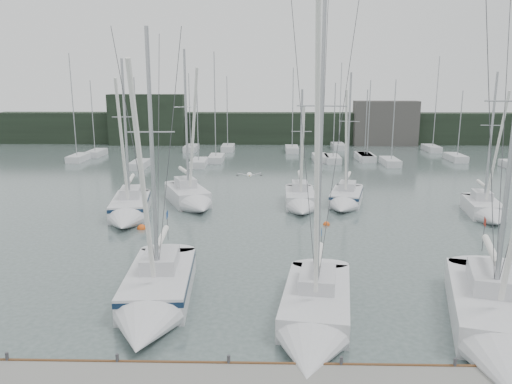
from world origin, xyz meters
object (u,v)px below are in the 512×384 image
(sailboat_near_center, at_px, (314,322))
(buoy_b, at_px, (326,225))
(sailboat_mid_a, at_px, (128,211))
(sailboat_mid_c, at_px, (301,202))
(sailboat_near_right, at_px, (500,332))
(sailboat_mid_d, at_px, (345,200))
(sailboat_mid_b, at_px, (192,199))
(sailboat_near_left, at_px, (154,299))
(sailboat_mid_e, at_px, (487,211))
(buoy_c, at_px, (142,229))

(sailboat_near_center, xyz_separation_m, buoy_b, (2.34, 15.89, -0.52))
(sailboat_mid_a, relative_size, sailboat_mid_c, 1.23)
(sailboat_mid_c, bearing_deg, sailboat_near_right, -72.11)
(sailboat_mid_a, bearing_deg, sailboat_mid_d, 5.21)
(sailboat_mid_b, distance_m, buoy_b, 11.70)
(sailboat_near_left, distance_m, sailboat_mid_a, 16.09)
(sailboat_near_center, relative_size, sailboat_mid_e, 1.36)
(sailboat_mid_d, xyz_separation_m, buoy_b, (-2.13, -5.36, -0.56))
(sailboat_mid_a, bearing_deg, buoy_c, -65.92)
(sailboat_near_right, height_order, sailboat_mid_e, sailboat_near_right)
(sailboat_mid_b, bearing_deg, sailboat_near_center, -91.89)
(sailboat_near_left, bearing_deg, sailboat_mid_a, 105.55)
(sailboat_mid_a, height_order, sailboat_mid_e, sailboat_mid_a)
(sailboat_near_left, xyz_separation_m, buoy_b, (9.39, 14.04, -0.61))
(sailboat_mid_e, xyz_separation_m, buoy_c, (-25.46, -3.28, -0.54))
(sailboat_near_center, xyz_separation_m, sailboat_mid_c, (0.75, 20.48, 0.04))
(sailboat_near_right, height_order, sailboat_mid_b, sailboat_near_right)
(buoy_b, bearing_deg, sailboat_mid_b, 154.41)
(sailboat_mid_d, relative_size, buoy_c, 18.42)
(sailboat_near_center, bearing_deg, sailboat_mid_a, 134.65)
(sailboat_mid_b, bearing_deg, sailboat_mid_a, -160.27)
(buoy_c, bearing_deg, sailboat_mid_a, 122.97)
(sailboat_near_center, bearing_deg, sailboat_mid_c, 96.50)
(sailboat_mid_e, xyz_separation_m, buoy_b, (-12.30, -2.00, -0.54))
(sailboat_near_left, height_order, sailboat_mid_b, sailboat_mid_b)
(sailboat_near_center, relative_size, sailboat_mid_d, 1.35)
(sailboat_near_right, xyz_separation_m, sailboat_mid_b, (-15.41, 21.78, 0.01))
(sailboat_mid_c, height_order, sailboat_mid_d, sailboat_mid_d)
(sailboat_mid_c, distance_m, buoy_b, 4.89)
(sailboat_mid_b, height_order, sailboat_mid_d, sailboat_mid_b)
(sailboat_mid_a, bearing_deg, sailboat_mid_b, 34.11)
(sailboat_mid_c, bearing_deg, sailboat_mid_b, 178.12)
(sailboat_near_center, distance_m, sailboat_mid_a, 21.05)
(sailboat_mid_a, xyz_separation_m, sailboat_mid_d, (16.86, 4.23, -0.08))
(sailboat_mid_b, distance_m, sailboat_mid_d, 12.67)
(sailboat_near_left, distance_m, sailboat_near_right, 14.52)
(buoy_b, bearing_deg, sailboat_near_left, -123.78)
(sailboat_mid_c, bearing_deg, sailboat_mid_d, 12.82)
(sailboat_near_center, height_order, sailboat_mid_b, sailboat_near_center)
(sailboat_near_left, xyz_separation_m, sailboat_mid_d, (11.52, 19.41, -0.05))
(sailboat_mid_c, xyz_separation_m, sailboat_mid_e, (13.89, -2.59, -0.02))
(sailboat_near_left, xyz_separation_m, sailboat_near_center, (7.06, -1.84, -0.09))
(sailboat_near_center, height_order, sailboat_mid_c, sailboat_near_center)
(sailboat_mid_c, relative_size, buoy_c, 16.26)
(buoy_b, bearing_deg, sailboat_mid_c, 109.09)
(sailboat_near_right, relative_size, sailboat_mid_c, 1.56)
(sailboat_near_center, bearing_deg, buoy_b, 90.22)
(sailboat_mid_a, xyz_separation_m, sailboat_mid_e, (27.03, 0.87, -0.10))
(sailboat_near_right, relative_size, buoy_b, 32.02)
(sailboat_mid_c, height_order, sailboat_mid_e, sailboat_mid_e)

